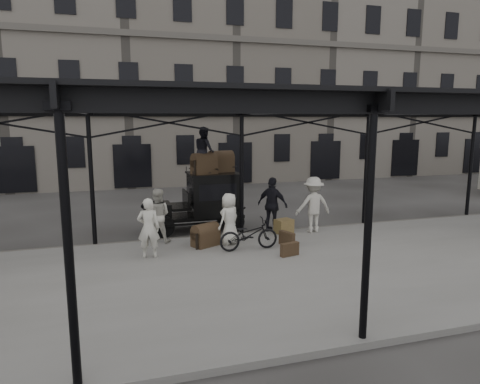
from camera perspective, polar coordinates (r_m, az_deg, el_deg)
The scene contains 18 objects.
ground at distance 13.64m, azimuth 2.68°, elevation -8.11°, with size 120.00×120.00×0.00m, color #383533.
platform at distance 11.86m, azimuth 5.93°, elevation -10.57°, with size 28.00×8.00×0.15m, color slate.
canopy at distance 11.39m, azimuth 5.78°, elevation 11.79°, with size 22.50×9.00×4.74m.
building_frontage at distance 30.69m, azimuth -8.76°, elevation 14.88°, with size 64.00×8.00×14.00m, color slate.
taxi at distance 16.20m, azimuth -4.65°, elevation -0.88°, with size 3.65×1.55×2.18m.
porter_left at distance 12.76m, azimuth -12.10°, elevation -4.72°, with size 0.65×0.43×1.78m, color beige.
porter_midleft at distance 14.33m, azimuth -10.97°, elevation -3.09°, with size 0.87×0.68×1.79m, color beige.
porter_centre at distance 13.85m, azimuth -1.45°, elevation -3.59°, with size 0.82×0.53×1.68m, color silver.
porter_official at distance 15.36m, azimuth 4.35°, elevation -1.71°, with size 1.16×0.48×1.98m, color black.
porter_right at distance 15.49m, azimuth 9.73°, elevation -1.68°, with size 1.30×0.74×2.01m, color beige.
bicycle at distance 13.31m, azimuth 1.17°, elevation -5.69°, with size 0.65×1.86×0.98m, color black.
porter_roof at distance 15.87m, azimuth -4.77°, elevation 5.59°, with size 0.84×0.65×1.72m, color black.
steamer_trunk_roof_near at distance 15.76m, azimuth -4.81°, elevation 3.59°, with size 0.88×0.54×0.65m, color #412E1E, non-canonical shape.
steamer_trunk_roof_far at distance 16.36m, azimuth -2.56°, elevation 3.88°, with size 0.92×0.56×0.67m, color #412E1E, non-canonical shape.
steamer_trunk_platform at distance 13.82m, azimuth -4.62°, elevation -5.92°, with size 0.84×0.51×0.61m, color #412E1E, non-canonical shape.
wicker_hamper at distance 15.37m, azimuth 5.87°, elevation -4.55°, with size 0.60×0.45×0.50m, color olive.
suitcase_upright at distance 13.91m, azimuth 6.27°, elevation -6.20°, with size 0.15×0.60×0.45m, color #412E1E.
suitcase_flat at distance 12.90m, azimuth 6.64°, elevation -7.60°, with size 0.60×0.15×0.40m, color #412E1E.
Camera 1 is at (-4.32, -12.25, 4.17)m, focal length 32.00 mm.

